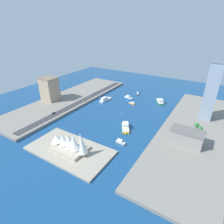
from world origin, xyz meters
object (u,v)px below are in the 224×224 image
at_px(patrol_launch_navy, 138,94).
at_px(tower_tall_glass, 211,92).
at_px(catamaran_blue, 128,97).
at_px(ferry_white_commuter, 105,99).
at_px(carpark_squat_concrete, 187,137).
at_px(apartment_midrise_tan, 50,89).
at_px(sedan_silver, 93,93).
at_px(ferry_green_doubledeck, 160,101).
at_px(suv_black, 54,113).
at_px(taxi_yellow_cab, 85,101).
at_px(ferry_yellow_fast, 126,127).
at_px(traffic_light_waterfront, 98,92).
at_px(yacht_sleek_gray, 121,142).
at_px(opera_landmark, 69,143).
at_px(water_taxi_orange, 132,103).

xyz_separation_m(patrol_launch_navy, tower_tall_glass, (-113.86, 40.73, 37.81)).
height_order(catamaran_blue, tower_tall_glass, tower_tall_glass).
bearing_deg(ferry_white_commuter, carpark_squat_concrete, 157.22).
height_order(apartment_midrise_tan, sedan_silver, apartment_midrise_tan).
relative_size(ferry_green_doubledeck, carpark_squat_concrete, 0.76).
xyz_separation_m(ferry_white_commuter, patrol_launch_navy, (-33.60, -54.07, -0.86)).
bearing_deg(suv_black, tower_tall_glass, -151.92).
bearing_deg(taxi_yellow_cab, suv_black, 81.90).
distance_m(ferry_yellow_fast, patrol_launch_navy, 120.18).
bearing_deg(catamaran_blue, carpark_squat_concrete, 141.61).
bearing_deg(apartment_midrise_tan, sedan_silver, -126.69).
relative_size(ferry_green_doubledeck, ferry_yellow_fast, 0.99).
bearing_deg(apartment_midrise_tan, traffic_light_waterfront, -132.57).
relative_size(ferry_white_commuter, patrol_launch_navy, 2.18).
bearing_deg(yacht_sleek_gray, taxi_yellow_cab, -32.42).
xyz_separation_m(ferry_green_doubledeck, yacht_sleek_gray, (0.55, 127.91, -0.90)).
bearing_deg(apartment_midrise_tan, suv_black, 141.45).
distance_m(patrol_launch_navy, sedan_silver, 78.94).
bearing_deg(taxi_yellow_cab, apartment_midrise_tan, 24.39).
xyz_separation_m(carpark_squat_concrete, taxi_yellow_cab, (160.54, -32.81, -6.62)).
distance_m(ferry_yellow_fast, taxi_yellow_cab, 98.68).
relative_size(apartment_midrise_tan, suv_black, 7.26).
distance_m(apartment_midrise_tan, tower_tall_glass, 229.50).
bearing_deg(carpark_squat_concrete, patrol_launch_navy, -47.03).
bearing_deg(ferry_white_commuter, sedan_silver, -15.52).
bearing_deg(sedan_silver, suv_black, 90.13).
relative_size(tower_tall_glass, opera_landmark, 1.54).
relative_size(yacht_sleek_gray, carpark_squat_concrete, 0.39).
relative_size(catamaran_blue, ferry_white_commuter, 0.68).
bearing_deg(carpark_squat_concrete, opera_landmark, 35.95).
distance_m(catamaran_blue, traffic_light_waterfront, 52.23).
bearing_deg(opera_landmark, ferry_white_commuter, -71.61).
relative_size(patrol_launch_navy, tower_tall_glass, 0.17).
distance_m(suv_black, opera_landmark, 86.25).
xyz_separation_m(ferry_white_commuter, traffic_light_waterfront, (20.25, -9.41, 5.22)).
xyz_separation_m(yacht_sleek_gray, taxi_yellow_cab, (101.49, -64.45, 2.53)).
distance_m(water_taxi_orange, carpark_squat_concrete, 117.57).
relative_size(apartment_midrise_tan, carpark_squat_concrete, 1.11).
distance_m(carpark_squat_concrete, taxi_yellow_cab, 163.99).
bearing_deg(carpark_squat_concrete, yacht_sleek_gray, 28.19).
xyz_separation_m(carpark_squat_concrete, sedan_silver, (168.78, -66.50, -6.62)).
height_order(ferry_green_doubledeck, ferry_yellow_fast, ferry_green_doubledeck).
xyz_separation_m(ferry_green_doubledeck, patrol_launch_navy, (45.83, -15.74, -1.05)).
distance_m(ferry_green_doubledeck, traffic_light_waterfront, 103.92).
xyz_separation_m(yacht_sleek_gray, opera_landmark, (36.57, 37.69, 8.36)).
bearing_deg(water_taxi_orange, tower_tall_glass, -178.87).
bearing_deg(apartment_midrise_tan, tower_tall_glass, -164.46).
bearing_deg(apartment_midrise_tan, ferry_green_doubledeck, -150.48).
bearing_deg(carpark_squat_concrete, tower_tall_glass, -97.61).
bearing_deg(yacht_sleek_gray, carpark_squat_concrete, -151.81).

